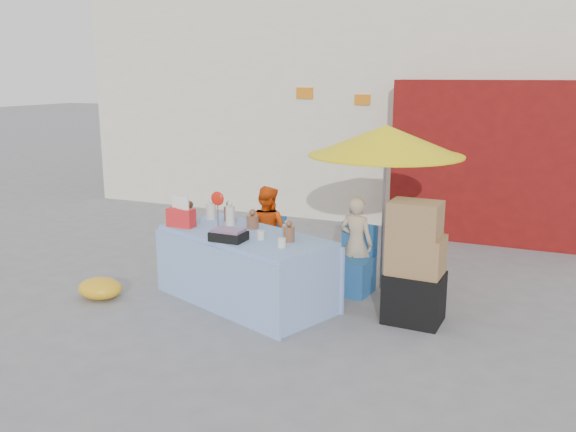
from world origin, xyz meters
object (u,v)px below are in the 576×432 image
at_px(market_table, 245,267).
at_px(chair_left, 263,261).
at_px(chair_right, 352,273).
at_px(box_stack, 415,267).
at_px(umbrella, 386,141).
at_px(vendor_orange, 267,232).
at_px(vendor_beige, 356,243).

relative_size(market_table, chair_left, 2.87).
xyz_separation_m(chair_right, box_stack, (0.91, -0.62, 0.37)).
distance_m(umbrella, box_stack, 1.67).
bearing_deg(market_table, box_stack, 26.78).
xyz_separation_m(vendor_orange, box_stack, (2.16, -0.76, 0.01)).
relative_size(vendor_beige, box_stack, 0.88).
height_order(chair_right, box_stack, box_stack).
bearing_deg(chair_left, vendor_beige, 12.07).
distance_m(chair_right, vendor_beige, 0.37).
xyz_separation_m(vendor_orange, umbrella, (1.55, 0.15, 1.27)).
distance_m(market_table, chair_right, 1.38).
bearing_deg(chair_right, umbrella, 49.54).
bearing_deg(box_stack, chair_right, 145.60).
xyz_separation_m(market_table, chair_left, (-0.16, 0.82, -0.18)).
bearing_deg(vendor_orange, market_table, 105.65).
relative_size(chair_right, umbrella, 0.41).
distance_m(chair_left, vendor_orange, 0.39).
height_order(market_table, box_stack, box_stack).
height_order(chair_right, umbrella, umbrella).
bearing_deg(chair_left, chair_right, 5.93).
xyz_separation_m(chair_left, vendor_beige, (1.25, 0.13, 0.35)).
bearing_deg(umbrella, box_stack, -56.06).
relative_size(chair_left, vendor_beige, 0.71).
relative_size(vendor_orange, box_stack, 0.91).
bearing_deg(umbrella, vendor_orange, -174.47).
bearing_deg(chair_right, chair_left, -174.07).
distance_m(market_table, vendor_orange, 0.99).
distance_m(chair_right, umbrella, 1.69).
relative_size(market_table, vendor_beige, 2.03).
height_order(vendor_beige, box_stack, box_stack).
distance_m(vendor_orange, umbrella, 2.01).
distance_m(market_table, box_stack, 2.02).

